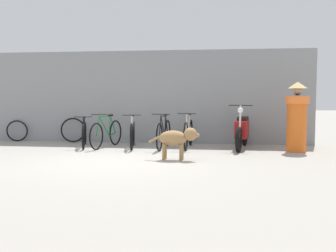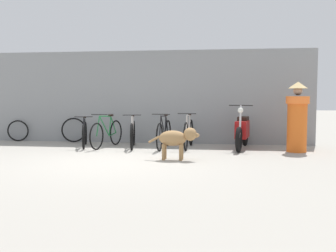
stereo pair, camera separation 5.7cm
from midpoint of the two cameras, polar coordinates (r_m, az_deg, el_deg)
ground_plane at (r=8.23m, az=-8.21°, el=-5.10°), size 60.00×60.00×0.00m
shop_wall_back at (r=11.36m, az=-3.68°, el=4.21°), size 9.50×0.20×2.63m
bicycle_0 at (r=10.64m, az=-12.22°, el=-1.16°), size 0.59×1.58×0.83m
bicycle_1 at (r=10.43m, az=-9.08°, el=-1.06°), size 0.49×1.72×0.89m
bicycle_2 at (r=10.25m, az=-5.34°, el=-1.17°), size 0.46×1.64×0.88m
bicycle_3 at (r=10.08m, az=-0.78°, el=-1.14°), size 0.46×1.78×0.91m
bicycle_4 at (r=10.18m, az=2.81°, el=-1.09°), size 0.46×1.79×0.92m
motorcycle at (r=10.17m, az=10.53°, el=-0.75°), size 0.58×1.92×1.13m
stray_dog at (r=8.27m, az=1.15°, el=-1.79°), size 1.09×0.33×0.69m
person_in_robes at (r=9.94m, az=18.04°, el=1.31°), size 0.71×0.71×1.69m
spare_tire_left at (r=12.49m, az=-21.18°, el=-0.66°), size 0.62×0.16×0.63m
spare_tire_right at (r=11.73m, az=-13.75°, el=-0.58°), size 0.71×0.18×0.72m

